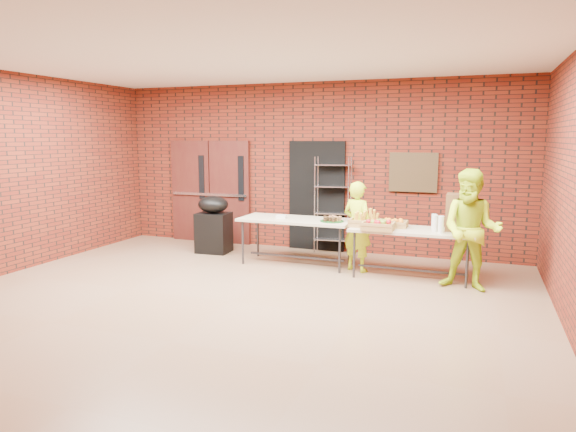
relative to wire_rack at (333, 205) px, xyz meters
The scene contains 19 objects.
room 3.42m from the wire_rack, 97.84° to the right, with size 8.08×7.08×3.28m.
double_doors 2.66m from the wire_rack, behind, with size 1.78×0.12×2.10m.
dark_doorway 0.41m from the wire_rack, 158.60° to the left, with size 1.10×0.06×2.10m, color black.
bronze_plaque 1.59m from the wire_rack, ahead, with size 0.85×0.04×0.70m, color #3A2A17.
wire_rack is the anchor object (origin of this frame).
table_left 1.15m from the wire_rack, 107.72° to the right, with size 1.95×0.84×0.79m.
table_right 2.07m from the wire_rack, 38.03° to the right, with size 1.88×0.81×0.77m.
basket_bananas 1.56m from the wire_rack, 54.98° to the right, with size 0.48×0.38×0.15m.
basket_oranges 1.77m from the wire_rack, 41.43° to the right, with size 0.41×0.32×0.13m.
basket_apples 1.88m from the wire_rack, 52.57° to the right, with size 0.49×0.38×0.15m.
muffin_tray 1.20m from the wire_rack, 74.97° to the right, with size 0.39×0.39×0.10m.
napkin_box 1.27m from the wire_rack, 117.98° to the right, with size 0.17×0.11×0.06m, color silver.
coffee_dispenser 2.59m from the wire_rack, 26.28° to the right, with size 0.42×0.38×0.56m, color brown.
cup_stack_front 2.40m from the wire_rack, 35.03° to the right, with size 0.08×0.08×0.25m, color silver.
cup_stack_mid 2.54m from the wire_rack, 35.67° to the right, with size 0.09×0.09×0.26m, color silver.
cup_stack_back 2.29m from the wire_rack, 32.19° to the right, with size 0.08×0.08×0.25m, color silver.
covered_grill 2.28m from the wire_rack, 160.44° to the right, with size 0.62×0.53×1.08m.
volunteer_woman 1.38m from the wire_rack, 57.32° to the right, with size 0.54×0.35×1.47m, color #BEE319.
volunteer_man 2.97m from the wire_rack, 33.38° to the right, with size 0.84×0.66×1.73m, color #BEE319.
Camera 1 is at (2.99, -5.91, 2.17)m, focal length 32.00 mm.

